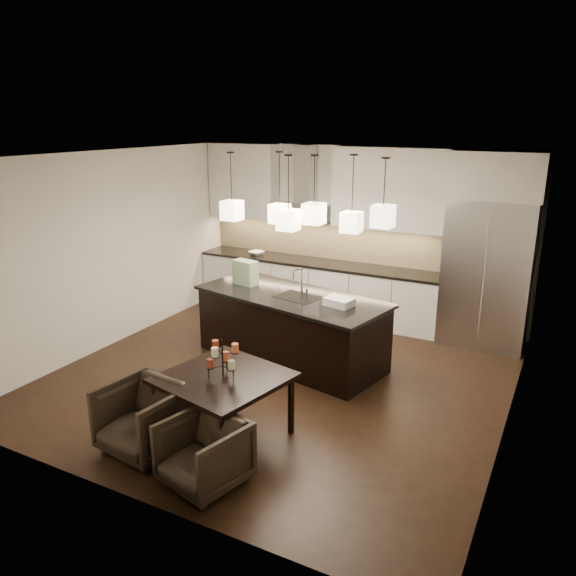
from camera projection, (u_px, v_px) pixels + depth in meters
The scene contains 37 objects.
floor at pixel (281, 377), 7.30m from camera, with size 5.50×5.50×0.02m, color black.
ceiling at pixel (280, 155), 6.47m from camera, with size 5.50×5.50×0.02m, color white.
wall_back at pixel (360, 233), 9.23m from camera, with size 5.50×0.02×2.80m, color silver.
wall_front at pixel (119, 353), 4.55m from camera, with size 5.50×0.02×2.80m, color silver.
wall_left at pixel (113, 249), 8.11m from camera, with size 0.02×5.50×2.80m, color silver.
wall_right at pixel (521, 306), 5.66m from camera, with size 0.02×5.50×2.80m, color silver.
refrigerator at pixel (487, 274), 8.07m from camera, with size 1.20×0.72×2.15m, color #B7B7BA.
fridge_panel at pixel (498, 175), 7.66m from camera, with size 1.26×0.72×0.65m, color silver.
lower_cabinets at pixel (316, 289), 9.50m from camera, with size 4.21×0.62×0.88m, color silver.
countertop at pixel (317, 263), 9.37m from camera, with size 4.21×0.66×0.04m, color black.
backsplash at pixel (324, 240), 9.53m from camera, with size 4.21×0.02×0.63m, color #C6B683.
upper_cab_left at pixel (244, 180), 9.77m from camera, with size 1.25×0.35×1.25m, color silver.
upper_cab_right at pixel (391, 189), 8.59m from camera, with size 1.86×0.35×1.25m, color silver.
hood_canopy at pixel (302, 212), 9.30m from camera, with size 0.90×0.52×0.24m, color #B7B7BA.
hood_chimney at pixel (305, 175), 9.22m from camera, with size 0.30×0.28×0.96m, color #B7B7BA.
fruit_bowl at pixel (256, 253), 9.82m from camera, with size 0.26×0.26×0.06m, color silver.
island_body at pixel (291, 329), 7.67m from camera, with size 2.56×1.03×0.90m, color black.
island_top at pixel (291, 296), 7.54m from camera, with size 2.65×1.11×0.04m, color black.
faucet at pixel (302, 281), 7.49m from camera, with size 0.10×0.25×0.39m, color silver, non-canonical shape.
tote_bag at pixel (245, 272), 7.96m from camera, with size 0.35×0.18×0.35m, color #175524.
food_container at pixel (339, 302), 7.08m from camera, with size 0.35×0.25×0.10m, color silver.
dining_table at pixel (224, 406), 5.85m from camera, with size 1.15×1.15×0.69m, color black, non-canonical shape.
candelabra at pixel (222, 358), 5.69m from camera, with size 0.33×0.33×0.40m, color black, non-canonical shape.
candle_a at pixel (232, 365), 5.62m from camera, with size 0.07×0.07×0.09m, color beige.
candle_b at pixel (226, 356), 5.82m from camera, with size 0.07×0.07×0.09m, color #D46333.
candle_c at pixel (210, 363), 5.66m from camera, with size 0.07×0.07×0.09m, color maroon.
candle_d at pixel (235, 348), 5.66m from camera, with size 0.07×0.07×0.09m, color #D46333.
candle_e at pixel (215, 345), 5.74m from camera, with size 0.07×0.07×0.09m, color maroon.
candle_f at pixel (215, 352), 5.56m from camera, with size 0.07×0.07×0.09m, color beige.
armchair_left at pixel (144, 418), 5.60m from camera, with size 0.76×0.78×0.71m, color black.
armchair_right at pixel (204, 453), 5.08m from camera, with size 0.68×0.70×0.63m, color black.
pendant_a at pixel (232, 210), 7.51m from camera, with size 0.24×0.24×0.26m, color #F3E6B9.
pendant_b at pixel (280, 214), 7.66m from camera, with size 0.24×0.24×0.26m, color #F3E6B9.
pendant_c at pixel (314, 214), 6.97m from camera, with size 0.24×0.24×0.26m, color #F3E6B9.
pendant_d at pixel (352, 222), 7.10m from camera, with size 0.24×0.24×0.26m, color #F3E6B9.
pendant_e at pixel (383, 216), 6.52m from camera, with size 0.24×0.24×0.26m, color #F3E6B9.
pendant_f at pixel (288, 220), 7.03m from camera, with size 0.24×0.24×0.26m, color #F3E6B9.
Camera 1 is at (3.16, -5.84, 3.23)m, focal length 35.00 mm.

